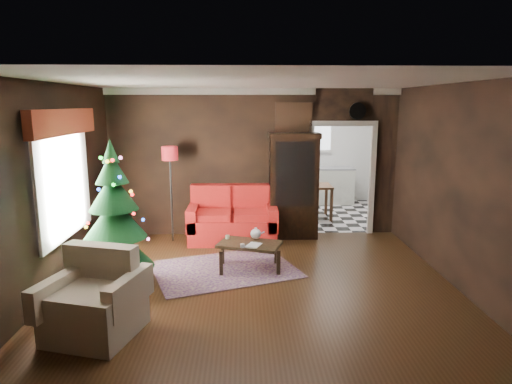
{
  "coord_description": "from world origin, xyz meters",
  "views": [
    {
      "loc": [
        -0.21,
        -5.99,
        2.51
      ],
      "look_at": [
        0.0,
        0.9,
        1.15
      ],
      "focal_mm": 31.33,
      "sensor_mm": 36.0,
      "label": 1
    }
  ],
  "objects_px": {
    "loveseat": "(233,214)",
    "christmas_tree": "(114,215)",
    "armchair": "(94,295)",
    "teapot": "(256,233)",
    "floor_lamp": "(171,197)",
    "wall_clock": "(357,111)",
    "kitchen_table": "(315,201)",
    "coffee_table": "(250,256)",
    "curio_cabinet": "(293,188)"
  },
  "relations": [
    {
      "from": "loveseat",
      "to": "christmas_tree",
      "type": "distance_m",
      "value": 2.71
    },
    {
      "from": "loveseat",
      "to": "christmas_tree",
      "type": "relative_size",
      "value": 0.89
    },
    {
      "from": "armchair",
      "to": "teapot",
      "type": "height_order",
      "value": "armchair"
    },
    {
      "from": "christmas_tree",
      "to": "teapot",
      "type": "distance_m",
      "value": 2.17
    },
    {
      "from": "floor_lamp",
      "to": "wall_clock",
      "type": "distance_m",
      "value": 3.82
    },
    {
      "from": "floor_lamp",
      "to": "kitchen_table",
      "type": "height_order",
      "value": "floor_lamp"
    },
    {
      "from": "floor_lamp",
      "to": "teapot",
      "type": "height_order",
      "value": "floor_lamp"
    },
    {
      "from": "loveseat",
      "to": "teapot",
      "type": "relative_size",
      "value": 8.98
    },
    {
      "from": "christmas_tree",
      "to": "wall_clock",
      "type": "height_order",
      "value": "wall_clock"
    },
    {
      "from": "wall_clock",
      "to": "loveseat",
      "type": "bearing_deg",
      "value": -170.34
    },
    {
      "from": "christmas_tree",
      "to": "coffee_table",
      "type": "xyz_separation_m",
      "value": [
        1.83,
        0.66,
        -0.83
      ]
    },
    {
      "from": "loveseat",
      "to": "floor_lamp",
      "type": "distance_m",
      "value": 1.17
    },
    {
      "from": "curio_cabinet",
      "to": "floor_lamp",
      "type": "height_order",
      "value": "curio_cabinet"
    },
    {
      "from": "coffee_table",
      "to": "floor_lamp",
      "type": "bearing_deg",
      "value": 132.96
    },
    {
      "from": "loveseat",
      "to": "kitchen_table",
      "type": "bearing_deg",
      "value": 42.51
    },
    {
      "from": "armchair",
      "to": "kitchen_table",
      "type": "distance_m",
      "value": 6.03
    },
    {
      "from": "christmas_tree",
      "to": "kitchen_table",
      "type": "xyz_separation_m",
      "value": [
        3.34,
        3.81,
        -0.68
      ]
    },
    {
      "from": "teapot",
      "to": "kitchen_table",
      "type": "xyz_separation_m",
      "value": [
        1.41,
        2.96,
        -0.14
      ]
    },
    {
      "from": "armchair",
      "to": "floor_lamp",
      "type": "bearing_deg",
      "value": 100.62
    },
    {
      "from": "loveseat",
      "to": "coffee_table",
      "type": "relative_size",
      "value": 1.84
    },
    {
      "from": "loveseat",
      "to": "curio_cabinet",
      "type": "xyz_separation_m",
      "value": [
        1.15,
        0.22,
        0.45
      ]
    },
    {
      "from": "teapot",
      "to": "coffee_table",
      "type": "bearing_deg",
      "value": -117.33
    },
    {
      "from": "floor_lamp",
      "to": "teapot",
      "type": "relative_size",
      "value": 9.84
    },
    {
      "from": "teapot",
      "to": "kitchen_table",
      "type": "relative_size",
      "value": 0.25
    },
    {
      "from": "floor_lamp",
      "to": "teapot",
      "type": "bearing_deg",
      "value": -41.17
    },
    {
      "from": "coffee_table",
      "to": "kitchen_table",
      "type": "distance_m",
      "value": 3.5
    },
    {
      "from": "christmas_tree",
      "to": "armchair",
      "type": "distance_m",
      "value": 1.4
    },
    {
      "from": "loveseat",
      "to": "teapot",
      "type": "height_order",
      "value": "loveseat"
    },
    {
      "from": "loveseat",
      "to": "armchair",
      "type": "distance_m",
      "value": 3.72
    },
    {
      "from": "loveseat",
      "to": "christmas_tree",
      "type": "height_order",
      "value": "christmas_tree"
    },
    {
      "from": "coffee_table",
      "to": "kitchen_table",
      "type": "bearing_deg",
      "value": 64.41
    },
    {
      "from": "loveseat",
      "to": "floor_lamp",
      "type": "relative_size",
      "value": 0.91
    },
    {
      "from": "armchair",
      "to": "teapot",
      "type": "xyz_separation_m",
      "value": [
        1.83,
        2.13,
        0.06
      ]
    },
    {
      "from": "floor_lamp",
      "to": "coffee_table",
      "type": "bearing_deg",
      "value": -47.04
    },
    {
      "from": "coffee_table",
      "to": "teapot",
      "type": "relative_size",
      "value": 4.88
    },
    {
      "from": "loveseat",
      "to": "armchair",
      "type": "height_order",
      "value": "loveseat"
    },
    {
      "from": "christmas_tree",
      "to": "wall_clock",
      "type": "distance_m",
      "value": 4.84
    },
    {
      "from": "coffee_table",
      "to": "wall_clock",
      "type": "bearing_deg",
      "value": 42.73
    },
    {
      "from": "christmas_tree",
      "to": "kitchen_table",
      "type": "height_order",
      "value": "christmas_tree"
    },
    {
      "from": "armchair",
      "to": "kitchen_table",
      "type": "xyz_separation_m",
      "value": [
        3.24,
        5.08,
        -0.08
      ]
    },
    {
      "from": "floor_lamp",
      "to": "kitchen_table",
      "type": "relative_size",
      "value": 2.49
    },
    {
      "from": "coffee_table",
      "to": "kitchen_table",
      "type": "height_order",
      "value": "kitchen_table"
    },
    {
      "from": "loveseat",
      "to": "teapot",
      "type": "xyz_separation_m",
      "value": [
        0.39,
        -1.31,
        0.02
      ]
    },
    {
      "from": "coffee_table",
      "to": "armchair",
      "type": "bearing_deg",
      "value": -131.87
    },
    {
      "from": "christmas_tree",
      "to": "wall_clock",
      "type": "xyz_separation_m",
      "value": [
        3.89,
        2.56,
        1.33
      ]
    },
    {
      "from": "curio_cabinet",
      "to": "teapot",
      "type": "height_order",
      "value": "curio_cabinet"
    },
    {
      "from": "floor_lamp",
      "to": "wall_clock",
      "type": "xyz_separation_m",
      "value": [
        3.47,
        0.39,
        1.55
      ]
    },
    {
      "from": "coffee_table",
      "to": "teapot",
      "type": "height_order",
      "value": "teapot"
    },
    {
      "from": "curio_cabinet",
      "to": "kitchen_table",
      "type": "xyz_separation_m",
      "value": [
        0.65,
        1.43,
        -0.57
      ]
    },
    {
      "from": "wall_clock",
      "to": "christmas_tree",
      "type": "bearing_deg",
      "value": -146.6
    }
  ]
}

